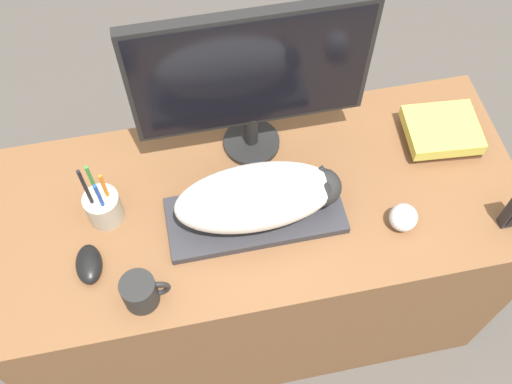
# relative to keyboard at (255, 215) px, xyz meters

# --- Properties ---
(desk) EXTENTS (1.40, 0.60, 0.77)m
(desk) POSITION_rel_keyboard_xyz_m (0.02, 0.05, -0.40)
(desk) COLOR brown
(desk) RESTS_ON ground_plane
(keyboard) EXTENTS (0.45, 0.18, 0.02)m
(keyboard) POSITION_rel_keyboard_xyz_m (0.00, 0.00, 0.00)
(keyboard) COLOR #2D2D33
(keyboard) RESTS_ON desk
(cat) EXTENTS (0.42, 0.17, 0.16)m
(cat) POSITION_rel_keyboard_xyz_m (0.01, 0.00, 0.09)
(cat) COLOR white
(cat) RESTS_ON keyboard
(monitor) EXTENTS (0.59, 0.16, 0.47)m
(monitor) POSITION_rel_keyboard_xyz_m (0.04, 0.23, 0.26)
(monitor) COLOR black
(monitor) RESTS_ON desk
(computer_mouse) EXTENTS (0.06, 0.11, 0.04)m
(computer_mouse) POSITION_rel_keyboard_xyz_m (-0.42, -0.06, 0.01)
(computer_mouse) COLOR black
(computer_mouse) RESTS_ON desk
(coffee_mug) EXTENTS (0.11, 0.08, 0.09)m
(coffee_mug) POSITION_rel_keyboard_xyz_m (-0.30, -0.16, 0.03)
(coffee_mug) COLOR black
(coffee_mug) RESTS_ON desk
(pen_cup) EXTENTS (0.09, 0.09, 0.23)m
(pen_cup) POSITION_rel_keyboard_xyz_m (-0.37, 0.08, 0.04)
(pen_cup) COLOR #B2A893
(pen_cup) RESTS_ON desk
(baseball) EXTENTS (0.07, 0.07, 0.07)m
(baseball) POSITION_rel_keyboard_xyz_m (0.36, -0.09, 0.02)
(baseball) COLOR silver
(baseball) RESTS_ON desk
(book_stack) EXTENTS (0.21, 0.18, 0.06)m
(book_stack) POSITION_rel_keyboard_xyz_m (0.55, 0.14, 0.02)
(book_stack) COLOR brown
(book_stack) RESTS_ON desk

